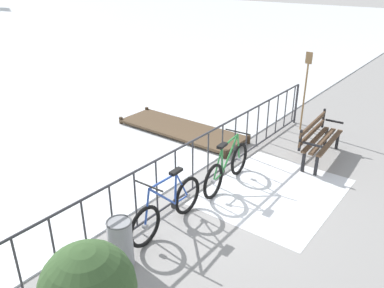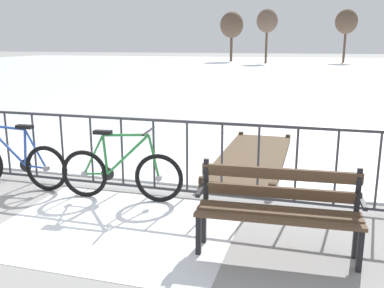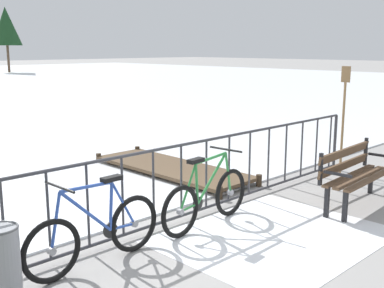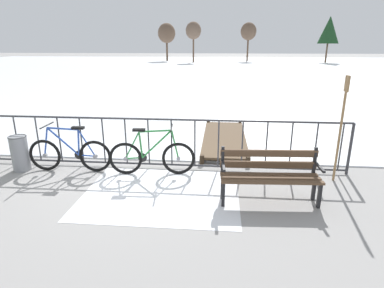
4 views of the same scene
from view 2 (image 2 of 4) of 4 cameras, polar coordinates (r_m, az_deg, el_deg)
ground_plane at (r=6.51m, az=-12.94°, el=-5.59°), size 160.00×160.00×0.00m
frozen_pond at (r=33.96m, az=11.04°, el=9.65°), size 80.00×56.00×0.03m
snow_patch at (r=5.10m, az=-10.03°, el=-10.82°), size 2.69×2.15×0.01m
railing_fence at (r=6.35m, az=-13.20°, el=-0.81°), size 9.06×0.06×1.07m
bicycle_near_railing at (r=5.83m, az=-9.47°, el=-3.85°), size 1.71×0.52×0.97m
bicycle_second at (r=6.73m, az=-22.56°, el=-2.38°), size 1.71×0.52×0.97m
park_bench at (r=4.38m, az=11.40°, el=-7.83°), size 1.63×0.57×0.89m
wooden_dock at (r=7.63m, az=8.11°, el=-1.64°), size 1.10×3.39×0.20m
tree_far_west at (r=48.57m, az=5.30°, el=15.46°), size 2.53×2.53×5.31m
tree_centre at (r=44.26m, az=9.97°, el=15.79°), size 2.06×2.06×5.26m
tree_east_mid at (r=47.91m, az=19.85°, el=15.03°), size 2.23×2.23×5.36m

